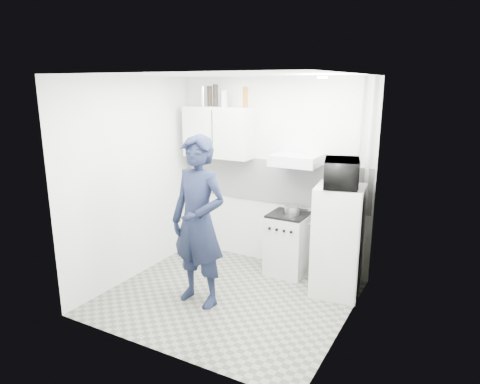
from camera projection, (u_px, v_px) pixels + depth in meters
The scene contains 22 objects.
floor at pixel (227, 297), 5.17m from camera, with size 2.80×2.80×0.00m, color slate.
ceiling at pixel (225, 75), 4.53m from camera, with size 2.80×2.80×0.00m, color white.
wall_back at pixel (272, 174), 5.92m from camera, with size 2.80×2.80×0.00m, color silver.
wall_left at pixel (133, 180), 5.51m from camera, with size 2.60×2.60×0.00m, color silver.
wall_right at pixel (349, 210), 4.20m from camera, with size 2.60×2.60×0.00m, color silver.
person at pixel (198, 222), 4.84m from camera, with size 0.72×0.47×1.97m, color black.
stove at pixel (288, 244), 5.76m from camera, with size 0.51×0.51×0.81m, color silver.
fridge at pixel (338, 241), 5.14m from camera, with size 0.56×0.56×1.35m, color white.
stove_top at pixel (288, 215), 5.65m from camera, with size 0.49×0.49×0.03m, color black.
saucepan at pixel (292, 210), 5.61m from camera, with size 0.20×0.20×0.11m, color silver.
microwave at pixel (342, 173), 4.93m from camera, with size 0.39×0.58×0.32m, color black.
bottle_b at pixel (203, 96), 5.98m from camera, with size 0.07×0.07×0.27m, color silver.
bottle_c at pixel (210, 96), 5.93m from camera, with size 0.07×0.07×0.28m, color black.
bottle_d at pixel (216, 95), 5.88m from camera, with size 0.07×0.07×0.30m, color black.
canister_a at pixel (224, 99), 5.83m from camera, with size 0.09×0.09×0.22m, color #B2B7BC.
bottle_e at pixel (245, 97), 5.67m from camera, with size 0.07×0.07×0.27m, color brown.
upper_cabinet at pixel (219, 132), 5.98m from camera, with size 1.00×0.35×0.70m, color white.
range_hood at pixel (297, 160), 5.43m from camera, with size 0.60×0.50×0.14m, color silver.
backsplash at pixel (272, 181), 5.93m from camera, with size 2.74×0.03×0.60m, color white.
pipe_a at pixel (366, 185), 5.24m from camera, with size 0.05×0.05×2.60m, color silver.
pipe_b at pixel (356, 184), 5.30m from camera, with size 0.04×0.04×2.60m, color silver.
ceiling_spot_fixture at pixel (322, 77), 4.24m from camera, with size 0.10×0.10×0.02m, color white.
Camera 1 is at (2.39, -4.05, 2.51)m, focal length 32.00 mm.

